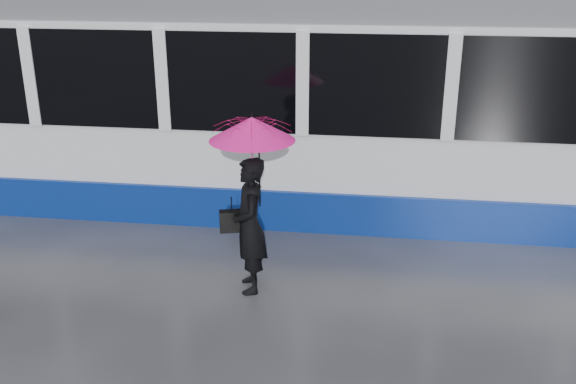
# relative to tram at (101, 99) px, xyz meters

# --- Properties ---
(ground) EXTENTS (90.00, 90.00, 0.00)m
(ground) POSITION_rel_tram_xyz_m (3.28, -2.50, -1.64)
(ground) COLOR #2D2D32
(ground) RESTS_ON ground
(rails) EXTENTS (34.00, 1.51, 0.02)m
(rails) POSITION_rel_tram_xyz_m (3.28, -0.00, -1.63)
(rails) COLOR #3F3D38
(rails) RESTS_ON ground
(tram) EXTENTS (26.00, 2.56, 3.35)m
(tram) POSITION_rel_tram_xyz_m (0.00, 0.00, 0.00)
(tram) COLOR white
(tram) RESTS_ON ground
(woman) EXTENTS (0.56, 0.70, 1.68)m
(woman) POSITION_rel_tram_xyz_m (3.09, -3.04, -0.80)
(woman) COLOR black
(woman) RESTS_ON ground
(umbrella) EXTENTS (1.22, 1.22, 1.14)m
(umbrella) POSITION_rel_tram_xyz_m (3.14, -3.04, 0.21)
(umbrella) COLOR #FF1560
(umbrella) RESTS_ON ground
(handbag) EXTENTS (0.32, 0.21, 0.44)m
(handbag) POSITION_rel_tram_xyz_m (2.87, -3.02, -0.76)
(handbag) COLOR black
(handbag) RESTS_ON ground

